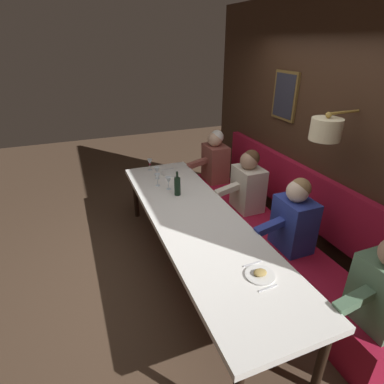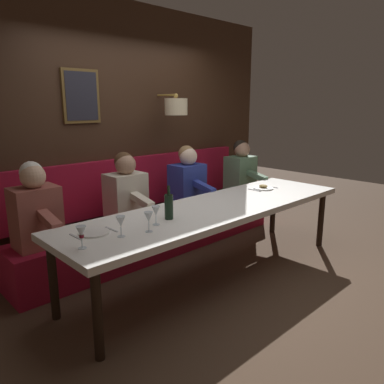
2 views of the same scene
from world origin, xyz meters
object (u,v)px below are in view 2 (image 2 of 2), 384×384
Objects in this scene: diner_nearest at (241,170)px; dining_table at (215,211)px; wine_glass_0 at (149,218)px; diner_far at (36,208)px; diner_near at (188,180)px; wine_glass_1 at (121,222)px; wine_glass_3 at (81,233)px; diner_middle at (126,191)px; wine_bottle at (169,206)px; wine_glass_2 at (156,211)px.

dining_table is at bearing 120.74° from diner_nearest.
diner_far is at bearing 24.91° from wine_glass_0.
diner_near is at bearing -53.23° from wine_glass_0.
diner_near is 4.82× the size of wine_glass_1.
wine_glass_1 is 1.00× the size of wine_glass_3.
diner_middle is 4.82× the size of wine_glass_3.
wine_glass_0 is 0.23m from wine_glass_1.
diner_near is 4.82× the size of wine_glass_0.
diner_far reaches higher than wine_glass_0.
diner_far is at bearing 90.00° from diner_nearest.
diner_far is at bearing 42.72° from wine_bottle.
wine_glass_2 is (-0.94, 1.24, 0.04)m from diner_near.
diner_nearest reaches higher than wine_glass_1.
wine_bottle reaches higher than wine_glass_2.
wine_glass_2 is (-0.94, 2.28, 0.04)m from diner_nearest.
diner_far is at bearing 33.95° from wine_glass_2.
diner_middle is at bearing 27.86° from dining_table.
diner_near is 1.74m from wine_glass_0.
wine_bottle is at bearing -74.34° from wine_glass_2.
wine_bottle is (0.11, -0.89, 0.00)m from wine_glass_3.
dining_table is at bearing -121.59° from diner_far.
wine_glass_3 is (-0.11, 1.50, 0.17)m from dining_table.
wine_glass_0 is at bearing 123.46° from wine_glass_2.
wine_glass_3 is at bearing 94.54° from wine_glass_2.
diner_nearest is 4.82× the size of wine_glass_3.
dining_table is 1.19m from wine_glass_1.
diner_far is (0.00, 2.92, 0.00)m from diner_nearest.
wine_bottle is at bearing -65.77° from wine_glass_0.
wine_glass_1 is at bearing -165.14° from diner_far.
diner_far is 4.82× the size of wine_glass_0.
diner_far is 1.00m from wine_glass_3.
wine_bottle is at bearing 130.10° from diner_near.
diner_middle is (0.00, 0.91, 0.00)m from diner_near.
wine_glass_3 is at bearing 133.84° from diner_middle.
wine_glass_0 is 1.00× the size of wine_glass_3.
diner_middle is at bearing -9.43° from wine_bottle.
wine_glass_3 is (-1.00, 1.95, 0.04)m from diner_near.
wine_glass_1 is 0.57m from wine_bottle.
diner_nearest reaches higher than wine_glass_3.
diner_near is 1.88m from diner_far.
diner_near reaches higher than wine_bottle.
dining_table is at bearing -85.78° from wine_glass_2.
wine_glass_2 is at bearing 160.43° from diner_middle.
wine_bottle is (-0.01, 0.61, 0.17)m from dining_table.
diner_near is at bearing -90.00° from diner_middle.
wine_glass_3 is (-1.00, 0.07, 0.04)m from diner_far.
diner_middle reaches higher than dining_table.
diner_near is 4.82× the size of wine_glass_2.
diner_nearest is 2.47m from wine_glass_2.
wine_glass_1 is (-0.98, -0.26, 0.04)m from diner_far.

